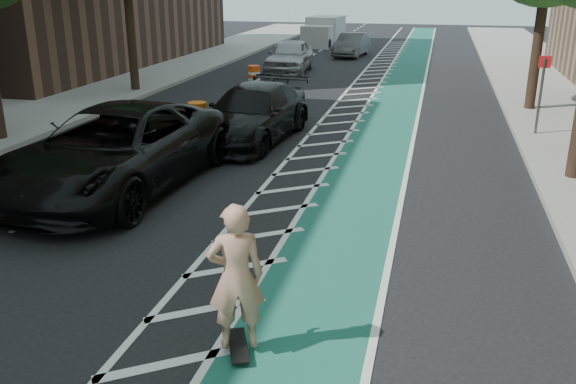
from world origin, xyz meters
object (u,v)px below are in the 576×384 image
(skateboarder, at_px, (236,277))
(barrel_a, at_px, (147,124))
(suv_far, at_px, (252,114))
(suv_near, at_px, (117,150))

(skateboarder, bearing_deg, barrel_a, -80.99)
(suv_far, xyz_separation_m, barrel_a, (-3.08, -0.72, -0.33))
(suv_near, bearing_deg, skateboarder, -46.53)
(suv_far, bearing_deg, skateboarder, -68.79)
(skateboarder, height_order, suv_near, skateboarder)
(barrel_a, bearing_deg, skateboarder, -58.38)
(skateboarder, relative_size, suv_far, 0.35)
(skateboarder, height_order, barrel_a, skateboarder)
(suv_near, relative_size, suv_far, 1.22)
(suv_far, distance_m, barrel_a, 3.18)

